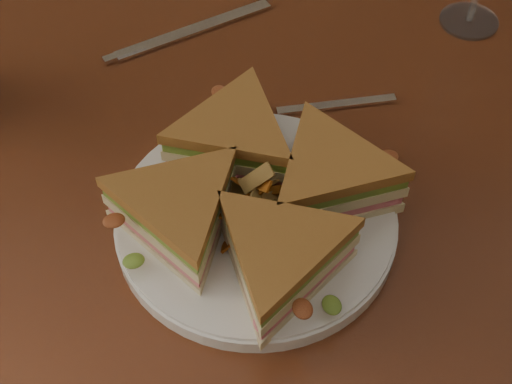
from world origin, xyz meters
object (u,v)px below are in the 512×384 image
sandwich_wedges (256,195)px  spoon (270,112)px  table (268,237)px  plate (256,220)px  knife (184,34)px

sandwich_wedges → spoon: 0.15m
table → plate: bearing=-106.0°
spoon → sandwich_wedges: bearing=-105.4°
table → sandwich_wedges: 0.15m
sandwich_wedges → spoon: size_ratio=1.68×
table → plate: plate is taller
table → knife: 0.26m
table → sandwich_wedges: bearing=-106.0°
plate → table: bearing=74.0°
knife → plate: bearing=-102.4°
sandwich_wedges → knife: (-0.07, 0.28, -0.04)m
plate → knife: (-0.07, 0.28, -0.01)m
table → knife: size_ratio=6.08×
table → spoon: (0.01, 0.09, 0.10)m
plate → sandwich_wedges: size_ratio=0.85×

